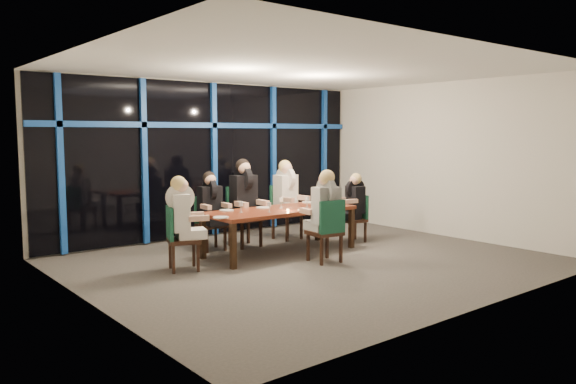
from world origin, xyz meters
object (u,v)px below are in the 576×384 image
(chair_far_mid, at_px, (242,213))
(chair_far_left, at_px, (209,220))
(diner_end_left, at_px, (183,209))
(dining_table, at_px, (280,213))
(diner_far_mid, at_px, (245,190))
(water_pitcher, at_px, (317,201))
(diner_far_right, at_px, (287,188))
(diner_far_left, at_px, (211,199))
(wine_bottle, at_px, (330,198))
(chair_end_right, at_px, (357,215))
(chair_end_left, at_px, (178,235))
(diner_near_mid, at_px, (325,202))
(diner_end_right, at_px, (354,197))
(chair_near_mid, at_px, (328,228))
(chair_far_right, at_px, (284,209))

(chair_far_mid, bearing_deg, chair_far_left, 173.24)
(diner_end_left, bearing_deg, dining_table, -69.49)
(diner_far_mid, xyz_separation_m, water_pitcher, (0.80, -1.02, -0.16))
(chair_far_mid, height_order, diner_far_right, diner_far_right)
(chair_far_left, distance_m, diner_far_left, 0.38)
(diner_far_left, height_order, wine_bottle, diner_far_left)
(chair_far_mid, bearing_deg, chair_end_right, -26.93)
(chair_end_left, relative_size, diner_end_left, 1.03)
(diner_near_mid, bearing_deg, wine_bottle, -130.16)
(diner_far_right, xyz_separation_m, wine_bottle, (0.08, -1.10, -0.11))
(chair_end_right, relative_size, wine_bottle, 2.75)
(diner_end_right, bearing_deg, diner_far_mid, -105.61)
(chair_far_left, height_order, chair_near_mid, chair_near_mid)
(wine_bottle, bearing_deg, diner_end_left, 176.98)
(chair_near_mid, distance_m, diner_end_right, 1.84)
(chair_end_left, xyz_separation_m, diner_far_mid, (1.77, 0.84, 0.48))
(chair_end_left, bearing_deg, chair_end_right, -71.67)
(chair_far_mid, bearing_deg, wine_bottle, -43.88)
(chair_far_left, bearing_deg, diner_far_left, -90.00)
(chair_far_left, bearing_deg, wine_bottle, -30.04)
(chair_far_right, relative_size, diner_far_right, 1.03)
(dining_table, relative_size, chair_far_mid, 2.45)
(dining_table, xyz_separation_m, chair_near_mid, (0.13, -1.02, -0.13))
(dining_table, distance_m, diner_far_right, 1.31)
(chair_near_mid, bearing_deg, chair_end_left, -19.02)
(dining_table, distance_m, chair_end_right, 1.76)
(chair_end_right, height_order, diner_far_right, diner_far_right)
(chair_end_left, distance_m, diner_end_right, 3.60)
(diner_far_left, xyz_separation_m, diner_near_mid, (0.92, -1.87, 0.06))
(dining_table, relative_size, chair_end_right, 2.99)
(dining_table, relative_size, diner_far_right, 2.61)
(dining_table, distance_m, diner_far_left, 1.24)
(chair_end_left, height_order, wine_bottle, wine_bottle)
(chair_far_right, relative_size, water_pitcher, 4.88)
(chair_far_left, xyz_separation_m, chair_far_right, (1.65, -0.01, 0.06))
(chair_near_mid, height_order, diner_end_left, diner_end_left)
(diner_end_left, xyz_separation_m, diner_end_right, (3.51, -0.03, -0.08))
(diner_far_left, distance_m, water_pitcher, 1.82)
(chair_far_right, xyz_separation_m, chair_near_mid, (-0.75, -2.03, -0.02))
(chair_end_left, relative_size, diner_far_mid, 0.92)
(dining_table, xyz_separation_m, chair_far_left, (-0.78, 1.01, -0.16))
(chair_end_right, height_order, water_pitcher, water_pitcher)
(chair_far_left, distance_m, diner_far_right, 1.72)
(water_pitcher, bearing_deg, chair_end_left, -163.20)
(diner_end_left, bearing_deg, wine_bottle, -73.59)
(diner_far_left, distance_m, diner_far_right, 1.67)
(chair_far_left, height_order, chair_far_mid, chair_far_mid)
(chair_far_mid, bearing_deg, water_pitcher, -53.18)
(chair_far_mid, height_order, chair_far_right, chair_far_mid)
(dining_table, xyz_separation_m, water_pitcher, (0.66, -0.19, 0.17))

